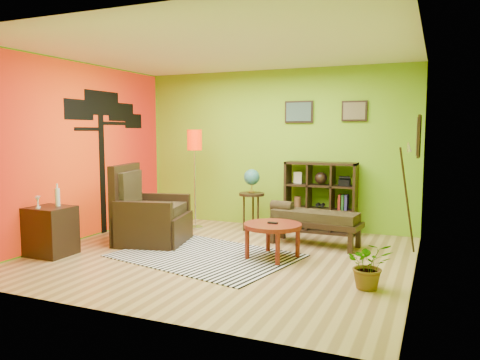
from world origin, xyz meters
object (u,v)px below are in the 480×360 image
at_px(side_cabinet, 51,231).
at_px(bench, 312,218).
at_px(coffee_table, 273,229).
at_px(floor_lamp, 195,149).
at_px(globe_table, 252,184).
at_px(armchair, 149,219).
at_px(potted_plant, 369,270).
at_px(cube_shelf, 321,197).

distance_m(side_cabinet, bench, 3.76).
bearing_deg(coffee_table, floor_lamp, 144.91).
relative_size(coffee_table, globe_table, 0.73).
bearing_deg(armchair, bench, 19.03).
relative_size(globe_table, bench, 0.74).
bearing_deg(coffee_table, globe_table, 120.59).
height_order(coffee_table, potted_plant, coffee_table).
relative_size(floor_lamp, globe_table, 1.63).
bearing_deg(cube_shelf, globe_table, -164.52).
bearing_deg(potted_plant, coffee_table, 151.73).
bearing_deg(globe_table, potted_plant, -45.10).
distance_m(floor_lamp, potted_plant, 4.07).
bearing_deg(bench, coffee_table, -107.89).
distance_m(side_cabinet, cube_shelf, 4.27).
distance_m(coffee_table, potted_plant, 1.57).
bearing_deg(potted_plant, side_cabinet, -176.01).
distance_m(globe_table, potted_plant, 3.30).
xyz_separation_m(cube_shelf, potted_plant, (1.15, -2.62, -0.39)).
height_order(floor_lamp, cube_shelf, floor_lamp).
bearing_deg(armchair, coffee_table, -3.45).
xyz_separation_m(globe_table, potted_plant, (2.29, -2.30, -0.60)).
bearing_deg(globe_table, bench, -26.83).
bearing_deg(cube_shelf, coffee_table, -96.57).
distance_m(floor_lamp, globe_table, 1.18).
xyz_separation_m(coffee_table, potted_plant, (1.37, -0.74, -0.21)).
bearing_deg(armchair, cube_shelf, 37.55).
distance_m(floor_lamp, cube_shelf, 2.34).
relative_size(floor_lamp, potted_plant, 3.27).
bearing_deg(side_cabinet, cube_shelf, 43.11).
distance_m(coffee_table, bench, 0.99).
relative_size(coffee_table, side_cabinet, 0.79).
relative_size(side_cabinet, potted_plant, 1.86).
height_order(armchair, cube_shelf, armchair).
height_order(coffee_table, side_cabinet, side_cabinet).
height_order(globe_table, bench, globe_table).
relative_size(coffee_table, floor_lamp, 0.45).
height_order(coffee_table, cube_shelf, cube_shelf).
bearing_deg(armchair, globe_table, 51.55).
relative_size(side_cabinet, globe_table, 0.93).
xyz_separation_m(floor_lamp, bench, (2.22, -0.40, -1.00)).
bearing_deg(potted_plant, bench, 122.35).
bearing_deg(side_cabinet, bench, 31.69).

